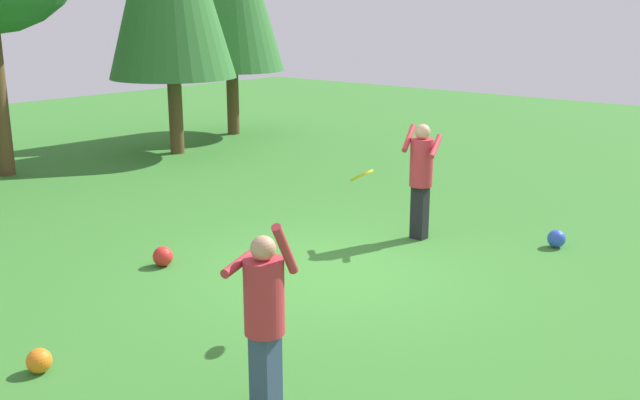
% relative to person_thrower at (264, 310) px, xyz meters
% --- Properties ---
extents(ground_plane, '(40.00, 40.00, 0.00)m').
position_rel_person_thrower_xyz_m(ground_plane, '(3.07, 1.76, -0.95)').
color(ground_plane, '#387A2D').
extents(person_thrower, '(0.58, 0.59, 1.76)m').
position_rel_person_thrower_xyz_m(person_thrower, '(0.00, 0.00, 0.00)').
color(person_thrower, '#38476B').
rests_on(person_thrower, ground_plane).
extents(person_catcher, '(0.71, 0.65, 1.74)m').
position_rel_person_thrower_xyz_m(person_catcher, '(5.00, 1.66, 0.09)').
color(person_catcher, black).
rests_on(person_catcher, ground_plane).
extents(frisbee, '(0.31, 0.29, 0.15)m').
position_rel_person_thrower_xyz_m(frisbee, '(2.13, 0.61, 0.68)').
color(frisbee, yellow).
extents(ball_orange, '(0.24, 0.24, 0.24)m').
position_rel_person_thrower_xyz_m(ball_orange, '(-0.88, 2.15, -0.83)').
color(ball_orange, orange).
rests_on(ball_orange, ground_plane).
extents(ball_blue, '(0.26, 0.26, 0.26)m').
position_rel_person_thrower_xyz_m(ball_blue, '(5.92, -0.09, -0.82)').
color(ball_blue, blue).
rests_on(ball_blue, ground_plane).
extents(ball_red, '(0.27, 0.27, 0.27)m').
position_rel_person_thrower_xyz_m(ball_red, '(1.74, 3.63, -0.81)').
color(ball_red, red).
rests_on(ball_red, ground_plane).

